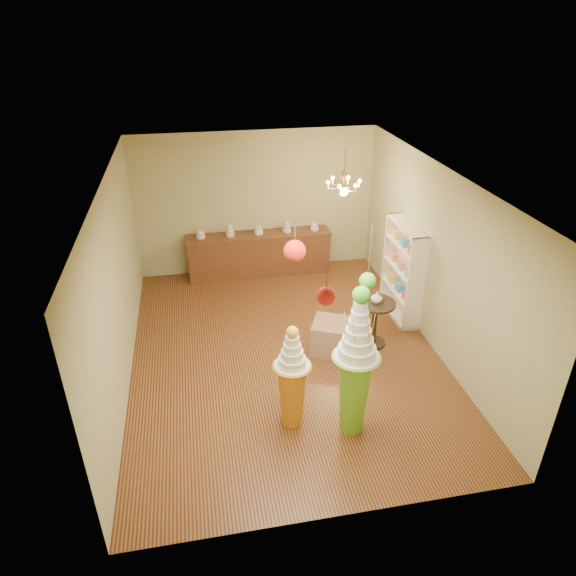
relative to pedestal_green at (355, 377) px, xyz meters
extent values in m
plane|color=#5B3418|center=(-0.58, 1.93, -0.89)|extent=(6.50, 6.50, 0.00)
plane|color=silver|center=(-0.58, 1.93, 2.11)|extent=(6.50, 6.50, 0.00)
cube|color=tan|center=(-0.58, 5.18, 0.61)|extent=(5.00, 0.04, 3.00)
cube|color=tan|center=(-0.58, -1.32, 0.61)|extent=(5.00, 0.04, 3.00)
cube|color=tan|center=(-3.08, 1.93, 0.61)|extent=(0.04, 6.50, 3.00)
cube|color=tan|center=(1.92, 1.93, 0.61)|extent=(0.04, 6.50, 3.00)
cone|color=#6BAF26|center=(0.00, 0.00, -0.29)|extent=(0.58, 0.58, 1.20)
cylinder|color=white|center=(0.00, 0.00, 0.33)|extent=(0.78, 0.78, 0.03)
cylinder|color=white|center=(0.00, 0.00, 0.41)|extent=(0.64, 0.64, 0.13)
cylinder|color=white|center=(0.00, 0.00, 0.54)|extent=(0.52, 0.52, 0.13)
cylinder|color=white|center=(0.00, 0.00, 0.67)|extent=(0.43, 0.43, 0.13)
cylinder|color=white|center=(0.00, 0.00, 0.80)|extent=(0.35, 0.35, 0.13)
cylinder|color=white|center=(0.00, 0.00, 0.93)|extent=(0.29, 0.29, 0.13)
cylinder|color=white|center=(0.00, 0.00, 1.06)|extent=(0.24, 0.24, 0.13)
sphere|color=green|center=(0.00, 0.00, 1.22)|extent=(0.22, 0.22, 0.22)
cone|color=orange|center=(-0.78, 0.27, -0.41)|extent=(0.47, 0.47, 0.97)
cylinder|color=white|center=(-0.78, 0.27, 0.09)|extent=(0.57, 0.57, 0.03)
cylinder|color=white|center=(-0.78, 0.27, 0.16)|extent=(0.43, 0.43, 0.11)
cylinder|color=white|center=(-0.78, 0.27, 0.27)|extent=(0.34, 0.34, 0.11)
cylinder|color=white|center=(-0.78, 0.27, 0.38)|extent=(0.27, 0.27, 0.11)
cylinder|color=white|center=(-0.78, 0.27, 0.49)|extent=(0.22, 0.22, 0.11)
sphere|color=gold|center=(-0.78, 0.27, 0.62)|extent=(0.16, 0.16, 0.16)
cube|color=#946E50|center=(0.20, 1.83, -0.62)|extent=(0.80, 0.80, 0.55)
cube|color=#58311B|center=(-0.58, 4.90, -0.44)|extent=(3.00, 0.50, 0.90)
cube|color=#58311B|center=(-0.58, 4.90, 0.01)|extent=(3.04, 0.54, 0.03)
cylinder|color=white|center=(-1.78, 4.90, 0.11)|extent=(0.18, 0.18, 0.16)
cylinder|color=white|center=(-1.18, 4.90, 0.15)|extent=(0.18, 0.18, 0.24)
cylinder|color=white|center=(-0.58, 4.90, 0.11)|extent=(0.18, 0.18, 0.16)
cylinder|color=white|center=(0.02, 4.90, 0.15)|extent=(0.18, 0.18, 0.24)
cylinder|color=white|center=(0.62, 4.90, 0.11)|extent=(0.18, 0.18, 0.16)
cube|color=white|center=(1.90, 2.73, 0.01)|extent=(0.04, 1.20, 1.80)
cube|color=white|center=(1.74, 2.73, -0.39)|extent=(0.30, 1.14, 0.03)
cube|color=white|center=(1.74, 2.73, 0.06)|extent=(0.30, 1.14, 0.03)
cube|color=white|center=(1.74, 2.73, 0.51)|extent=(0.30, 1.14, 0.03)
cylinder|color=black|center=(0.96, 1.87, -0.87)|extent=(0.44, 0.44, 0.04)
cylinder|color=black|center=(0.96, 1.87, -0.49)|extent=(0.09, 0.09, 0.81)
cylinder|color=black|center=(0.96, 1.87, -0.08)|extent=(0.66, 0.66, 0.04)
imported|color=white|center=(0.96, 1.87, 0.04)|extent=(0.24, 0.24, 0.20)
cylinder|color=#3E382D|center=(-0.74, 0.34, 1.90)|extent=(0.01, 0.01, 0.41)
sphere|color=#A91B12|center=(-0.74, 0.34, 1.70)|extent=(0.27, 0.27, 0.27)
cylinder|color=#3E382D|center=(0.14, 0.20, 1.70)|extent=(0.01, 0.01, 0.82)
sphere|color=green|center=(0.14, 0.20, 1.29)|extent=(0.21, 0.21, 0.21)
cylinder|color=#3E382D|center=(-0.67, -0.86, 1.93)|extent=(0.01, 0.01, 0.36)
sphere|color=#A91B12|center=(-0.67, -0.86, 1.75)|extent=(0.18, 0.18, 0.18)
cylinder|color=#CB8A47|center=(0.76, 3.40, 1.86)|extent=(0.02, 0.02, 0.50)
cylinder|color=#CB8A47|center=(0.76, 3.40, 1.56)|extent=(0.10, 0.10, 0.30)
sphere|color=#E7DB7F|center=(0.76, 3.40, 1.36)|extent=(0.18, 0.18, 0.18)
camera|label=1|loc=(-1.85, -5.03, 4.21)|focal=32.00mm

